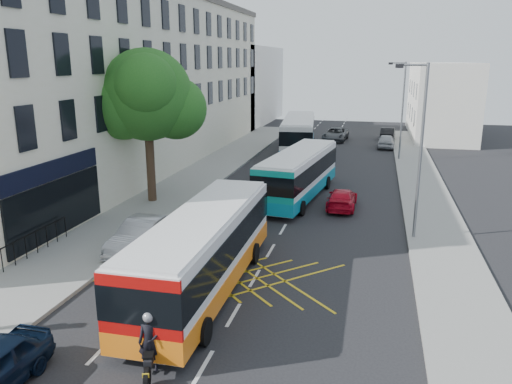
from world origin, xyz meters
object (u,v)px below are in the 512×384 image
Objects in this scene: lamp_far at (401,106)px; red_hatchback at (342,199)px; distant_car_silver at (386,141)px; lamp_near at (419,143)px; bus_mid at (299,174)px; parked_car_silver at (142,235)px; bus_near at (204,250)px; distant_car_dark at (388,134)px; street_tree at (146,96)px; bus_far at (298,134)px; motorbike at (150,345)px; distant_car_grey at (336,134)px.

lamp_far reaches higher than red_hatchback.
lamp_near is at bearing 95.02° from distant_car_silver.
bus_mid reaches higher than parked_car_silver.
distant_car_dark is (7.06, 38.94, -0.90)m from bus_near.
street_tree reaches higher than lamp_near.
lamp_near is at bearing -74.16° from bus_far.
motorbike is at bearing 83.44° from distant_car_silver.
bus_mid is at bearing -87.57° from bus_far.
parked_car_silver reaches higher than distant_car_silver.
parked_car_silver is 37.48m from distant_car_dark.
bus_far is at bearing 171.15° from lamp_far.
red_hatchback is at bearing 49.58° from parked_car_silver.
lamp_far is 27.28m from parked_car_silver.
lamp_near is 0.76× the size of bus_mid.
bus_mid is at bearing -114.56° from lamp_far.
distant_car_grey is at bearing 71.29° from motorbike.
lamp_near reaches higher than motorbike.
street_tree is 32.30m from distant_car_dark.
bus_far is (-8.77, 21.37, -2.89)m from lamp_near.
distant_car_silver is at bearing 59.28° from street_tree.
parked_car_silver is 0.89× the size of distant_car_grey.
street_tree reaches higher than motorbike.
lamp_near is 2.03× the size of distant_car_silver.
lamp_near is at bearing 95.07° from distant_car_dark.
lamp_far is at bearing 49.19° from street_tree.
bus_mid is 5.21× the size of motorbike.
motorbike is 0.42× the size of distant_car_grey.
street_tree reaches higher than lamp_far.
red_hatchback is at bearing -79.84° from distant_car_grey.
street_tree is at bearing 8.56° from red_hatchback.
red_hatchback is at bearing 85.99° from distant_car_silver.
bus_near is 2.72× the size of red_hatchback.
lamp_near reaches higher than bus_mid.
red_hatchback is (3.87, 17.08, -0.31)m from motorbike.
bus_far is 3.06× the size of red_hatchback.
red_hatchback is (5.18, -16.90, -1.16)m from bus_far.
red_hatchback is at bearing 70.41° from bus_near.
lamp_far reaches higher than parked_car_silver.
lamp_near is at bearing -73.88° from distant_car_grey.
lamp_far reaches higher than bus_near.
parked_car_silver is (2.91, -7.25, -5.58)m from street_tree.
distant_car_silver is (-0.91, 6.19, -3.95)m from lamp_far.
bus_far reaches higher than red_hatchback.
bus_mid is (1.38, 13.48, -0.03)m from bus_near.
bus_near is (-7.75, -27.42, -3.06)m from lamp_far.
bus_near is 2.69× the size of distant_car_silver.
street_tree is 19.87m from bus_far.
distant_car_dark is (-0.70, 11.52, -3.95)m from lamp_far.
street_tree is 28.54m from distant_car_grey.
distant_car_grey is (8.63, 26.61, -5.61)m from street_tree.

